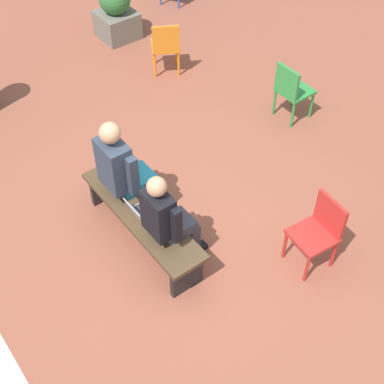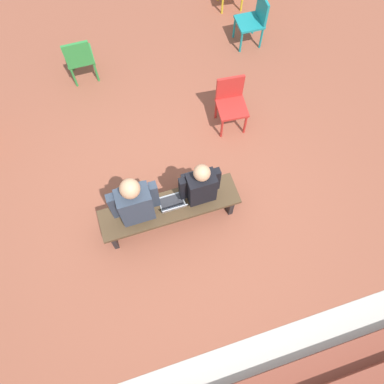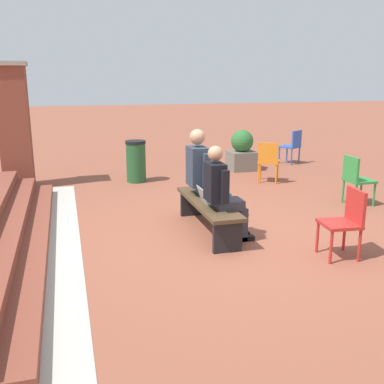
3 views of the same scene
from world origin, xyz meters
name	(u,v)px [view 1 (image 1 of 3)]	position (x,y,z in m)	size (l,w,h in m)	color
ground_plane	(162,244)	(0.00, 0.00, 0.00)	(60.00, 60.00, 0.00)	brown
bench	(142,218)	(0.18, 0.13, 0.35)	(1.80, 0.44, 0.45)	#4C3823
person_student	(167,217)	(-0.23, 0.06, 0.69)	(0.50, 0.64, 1.28)	#383842
person_adult	(125,169)	(0.57, 0.06, 0.74)	(0.58, 0.73, 1.41)	teal
laptop	(142,212)	(0.13, 0.14, 0.50)	(0.32, 0.29, 0.21)	#9EA0A5
plastic_chair_far_right	(319,229)	(-1.14, -1.18, 0.48)	(0.46, 0.46, 0.84)	red
plastic_chair_mid_courtyard	(291,89)	(0.80, -2.70, 0.48)	(0.42, 0.42, 0.84)	#2D893D
plastic_chair_far_left	(166,45)	(2.75, -2.00, 0.48)	(0.57, 0.57, 0.84)	orange
planter	(116,13)	(4.12, -1.97, 0.44)	(0.60, 0.60, 0.94)	#6B665B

